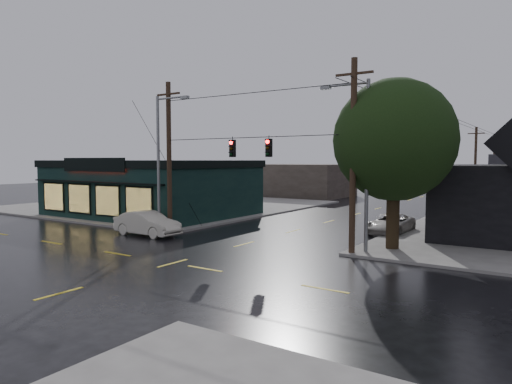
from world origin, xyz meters
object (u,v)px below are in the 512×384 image
Objects in this scene: utility_pole_ne at (352,255)px; sedan_cream at (147,224)px; suv_silver at (391,224)px; corner_tree at (394,140)px; utility_pole_nw at (170,233)px.

utility_pole_ne is 2.09× the size of sedan_cream.
corner_tree is at bearing -70.32° from suv_silver.
utility_pole_nw is at bearing -144.65° from suv_silver.
corner_tree is 0.91× the size of utility_pole_nw.
sedan_cream reaches higher than suv_silver.
corner_tree is 16.34m from sedan_cream.
corner_tree is 0.91× the size of utility_pole_ne.
corner_tree is 1.93× the size of suv_silver.
suv_silver is at bearing 33.50° from utility_pole_nw.
utility_pole_ne is 8.31m from suv_silver.
utility_pole_nw is 1.80m from sedan_cream.
utility_pole_ne is at bearing -120.92° from corner_tree.
suv_silver is at bearing 107.82° from corner_tree.
sedan_cream is (-15.00, -3.85, -5.22)m from corner_tree.
sedan_cream is (-13.59, -1.50, 0.80)m from utility_pole_ne.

